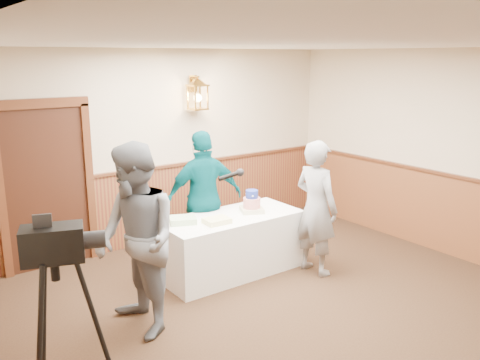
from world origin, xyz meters
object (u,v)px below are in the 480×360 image
Objects in this scene: display_table at (231,244)px; sheet_cake_yellow at (217,221)px; sheet_cake_green at (183,220)px; baker at (316,208)px; tiered_cake at (252,203)px; interviewer at (136,241)px; tv_camera_rig at (63,349)px; assistant_p at (204,198)px.

display_table is 0.52m from sheet_cake_yellow.
sheet_cake_yellow is 0.41m from sheet_cake_green.
baker reaches higher than display_table.
tiered_cake is (0.32, -0.02, 0.49)m from display_table.
interviewer reaches higher than display_table.
tv_camera_rig is (-2.00, -1.82, -0.06)m from sheet_cake_green.
display_table is at bearing -9.82° from sheet_cake_green.
baker is at bearing 36.37° from tv_camera_rig.
tiered_cake is at bearing 141.20° from assistant_p.
sheet_cake_green is at bearing 172.28° from tiered_cake.
sheet_cake_green is 0.16× the size of interviewer.
sheet_cake_green is at bearing 44.96° from assistant_p.
baker reaches higher than tv_camera_rig.
interviewer is (-1.56, -0.64, 0.58)m from display_table.
baker is 0.96× the size of assistant_p.
assistant_p is at bearing 36.57° from baker.
assistant_p is (1.47, 1.10, -0.07)m from interviewer.
assistant_p is (-0.96, 1.09, 0.03)m from baker.
tiered_cake is at bearing -7.72° from sheet_cake_green.
sheet_cake_yellow is 0.17× the size of assistant_p.
interviewer is (-0.94, -0.75, 0.17)m from sheet_cake_green.
tiered_cake reaches higher than sheet_cake_yellow.
sheet_cake_green is at bearing 142.48° from sheet_cake_yellow.
display_table is 4.92× the size of tiered_cake.
sheet_cake_yellow is 1.26m from baker.
sheet_cake_yellow is at bearing -37.52° from sheet_cake_green.
tv_camera_rig is (-2.32, -1.57, -0.06)m from sheet_cake_yellow.
sheet_cake_green is 0.19× the size of tv_camera_rig.
display_table is 6.04× the size of sheet_cake_yellow.
sheet_cake_yellow is (-0.30, -0.14, 0.41)m from display_table.
sheet_cake_yellow is at bearing -154.82° from display_table.
display_table is 1.78m from interviewer.
display_table is 1.11× the size of tv_camera_rig.
sheet_cake_green is at bearing 59.06° from baker.
interviewer reaches higher than tv_camera_rig.
assistant_p reaches higher than sheet_cake_yellow.
assistant_p is 1.10× the size of tv_camera_rig.
sheet_cake_yellow reaches higher than display_table.
interviewer is at bearing -161.76° from tiered_cake.
sheet_cake_yellow is 2.80m from tv_camera_rig.
display_table is 5.80× the size of sheet_cake_green.
tiered_cake is 1.98m from interviewer.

